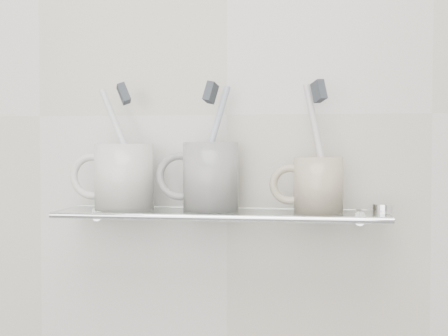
% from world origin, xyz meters
% --- Properties ---
extents(wall_back, '(2.50, 0.00, 2.50)m').
position_xyz_m(wall_back, '(0.00, 1.10, 1.25)').
color(wall_back, beige).
rests_on(wall_back, ground).
extents(shelf_glass, '(0.50, 0.12, 0.01)m').
position_xyz_m(shelf_glass, '(0.00, 1.04, 1.10)').
color(shelf_glass, silver).
rests_on(shelf_glass, wall_back).
extents(shelf_rail, '(0.50, 0.01, 0.01)m').
position_xyz_m(shelf_rail, '(0.00, 0.98, 1.10)').
color(shelf_rail, silver).
rests_on(shelf_rail, shelf_glass).
extents(bracket_left, '(0.02, 0.03, 0.02)m').
position_xyz_m(bracket_left, '(-0.21, 1.09, 1.09)').
color(bracket_left, silver).
rests_on(bracket_left, wall_back).
extents(bracket_right, '(0.02, 0.03, 0.02)m').
position_xyz_m(bracket_right, '(0.21, 1.09, 1.09)').
color(bracket_right, silver).
rests_on(bracket_right, wall_back).
extents(mug_left, '(0.11, 0.11, 0.10)m').
position_xyz_m(mug_left, '(-0.15, 1.04, 1.15)').
color(mug_left, silver).
rests_on(mug_left, shelf_glass).
extents(mug_left_handle, '(0.07, 0.01, 0.07)m').
position_xyz_m(mug_left_handle, '(-0.21, 1.04, 1.15)').
color(mug_left_handle, silver).
rests_on(mug_left_handle, mug_left).
extents(toothbrush_left, '(0.09, 0.03, 0.18)m').
position_xyz_m(toothbrush_left, '(-0.15, 1.04, 1.20)').
color(toothbrush_left, white).
rests_on(toothbrush_left, mug_left).
extents(bristles_left, '(0.03, 0.03, 0.04)m').
position_xyz_m(bristles_left, '(-0.15, 1.04, 1.28)').
color(bristles_left, '#30353B').
rests_on(bristles_left, toothbrush_left).
extents(mug_center, '(0.10, 0.10, 0.11)m').
position_xyz_m(mug_center, '(-0.02, 1.04, 1.15)').
color(mug_center, silver).
rests_on(mug_center, shelf_glass).
extents(mug_center_handle, '(0.08, 0.01, 0.08)m').
position_xyz_m(mug_center_handle, '(-0.07, 1.04, 1.15)').
color(mug_center_handle, silver).
rests_on(mug_center_handle, mug_center).
extents(toothbrush_center, '(0.06, 0.05, 0.18)m').
position_xyz_m(toothbrush_center, '(-0.02, 1.04, 1.20)').
color(toothbrush_center, '#8C9EB2').
rests_on(toothbrush_center, mug_center).
extents(bristles_center, '(0.02, 0.03, 0.04)m').
position_xyz_m(bristles_center, '(-0.02, 1.04, 1.28)').
color(bristles_center, '#30353B').
rests_on(bristles_center, toothbrush_center).
extents(mug_right, '(0.08, 0.08, 0.08)m').
position_xyz_m(mug_right, '(0.15, 1.04, 1.14)').
color(mug_right, beige).
rests_on(mug_right, shelf_glass).
extents(mug_right_handle, '(0.06, 0.01, 0.06)m').
position_xyz_m(mug_right_handle, '(0.10, 1.04, 1.14)').
color(mug_right_handle, beige).
rests_on(mug_right_handle, mug_right).
extents(toothbrush_right, '(0.05, 0.05, 0.19)m').
position_xyz_m(toothbrush_right, '(0.15, 1.04, 1.20)').
color(toothbrush_right, silver).
rests_on(toothbrush_right, mug_right).
extents(bristles_right, '(0.03, 0.03, 0.04)m').
position_xyz_m(bristles_right, '(0.15, 1.04, 1.28)').
color(bristles_right, '#30353B').
rests_on(bristles_right, toothbrush_right).
extents(chrome_cap, '(0.03, 0.03, 0.01)m').
position_xyz_m(chrome_cap, '(0.24, 1.04, 1.11)').
color(chrome_cap, silver).
rests_on(chrome_cap, shelf_glass).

